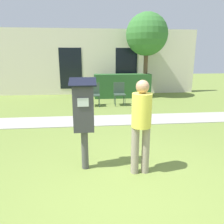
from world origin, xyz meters
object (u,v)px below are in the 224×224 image
(parking_meter, at_px, (84,113))
(outdoor_chair_middle, at_px, (119,92))
(person_standing, at_px, (141,120))
(outdoor_chair_left, at_px, (94,92))

(parking_meter, xyz_separation_m, outdoor_chair_middle, (1.29, 5.01, -0.49))
(person_standing, bearing_deg, parking_meter, 179.40)
(person_standing, relative_size, outdoor_chair_middle, 1.76)
(person_standing, height_order, outdoor_chair_left, person_standing)
(outdoor_chair_left, xyz_separation_m, outdoor_chair_middle, (1.01, 0.05, 0.00))
(person_standing, xyz_separation_m, outdoor_chair_left, (-0.65, 5.21, -0.40))
(parking_meter, height_order, person_standing, parking_meter)
(parking_meter, relative_size, outdoor_chair_middle, 1.77)
(person_standing, bearing_deg, outdoor_chair_left, 111.19)
(parking_meter, bearing_deg, person_standing, -14.69)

